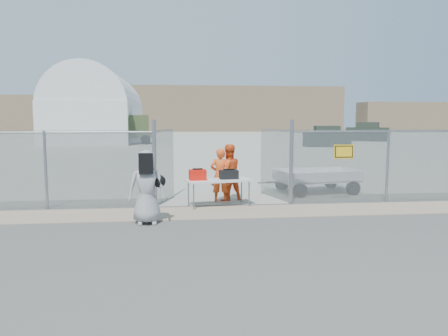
{
  "coord_description": "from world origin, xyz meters",
  "views": [
    {
      "loc": [
        -1.39,
        -10.53,
        2.52
      ],
      "look_at": [
        0.0,
        2.0,
        1.1
      ],
      "focal_mm": 35.0,
      "sensor_mm": 36.0,
      "label": 1
    }
  ],
  "objects": [
    {
      "name": "distant_hills",
      "position": [
        5.0,
        78.0,
        4.5
      ],
      "size": [
        140.0,
        6.0,
        9.0
      ],
      "primitive_type": null,
      "color": "#7F684F",
      "rests_on": "ground"
    },
    {
      "name": "security_worker_left",
      "position": [
        -0.06,
        2.52,
        0.82
      ],
      "size": [
        0.65,
        0.48,
        1.65
      ],
      "primitive_type": "imported",
      "rotation": [
        0.0,
        0.0,
        3.0
      ],
      "color": "#F6581E",
      "rests_on": "ground"
    },
    {
      "name": "quonset_hangar",
      "position": [
        -10.0,
        40.0,
        4.0
      ],
      "size": [
        9.0,
        18.0,
        8.0
      ],
      "primitive_type": null,
      "color": "silver",
      "rests_on": "ground"
    },
    {
      "name": "black_duffel",
      "position": [
        0.13,
        1.94,
        0.91
      ],
      "size": [
        0.56,
        0.37,
        0.25
      ],
      "primitive_type": "cube",
      "rotation": [
        0.0,
        0.0,
        0.11
      ],
      "color": "black",
      "rests_on": "folding_table"
    },
    {
      "name": "tarmac_inside",
      "position": [
        0.0,
        42.0,
        0.01
      ],
      "size": [
        160.0,
        80.0,
        0.01
      ],
      "primitive_type": "cube",
      "color": "#9FA090",
      "rests_on": "ground"
    },
    {
      "name": "utility_trailer",
      "position": [
        3.39,
        3.82,
        0.42
      ],
      "size": [
        3.71,
        2.28,
        0.85
      ],
      "primitive_type": null,
      "rotation": [
        0.0,
        0.0,
        0.14
      ],
      "color": "silver",
      "rests_on": "ground"
    },
    {
      "name": "parked_vehicle_mid",
      "position": [
        20.41,
        37.29,
        1.05
      ],
      "size": [
        5.08,
        4.02,
        2.1
      ],
      "primitive_type": null,
      "rotation": [
        0.0,
        0.0,
        -0.49
      ],
      "color": "#242D24",
      "rests_on": "ground"
    },
    {
      "name": "dirt_strip",
      "position": [
        0.0,
        1.0,
        0.01
      ],
      "size": [
        44.0,
        1.6,
        0.01
      ],
      "primitive_type": "cube",
      "color": "tan",
      "rests_on": "ground"
    },
    {
      "name": "orange_bag",
      "position": [
        -0.78,
        1.81,
        0.93
      ],
      "size": [
        0.5,
        0.36,
        0.3
      ],
      "primitive_type": "cube",
      "rotation": [
        0.0,
        0.0,
        0.1
      ],
      "color": "red",
      "rests_on": "folding_table"
    },
    {
      "name": "security_worker_right",
      "position": [
        0.21,
        2.66,
        0.88
      ],
      "size": [
        1.02,
        0.89,
        1.75
      ],
      "primitive_type": "imported",
      "rotation": [
        0.0,
        0.0,
        3.45
      ],
      "color": "#F6581E",
      "rests_on": "ground"
    },
    {
      "name": "parked_vehicle_near",
      "position": [
        12.24,
        27.85,
        0.92
      ],
      "size": [
        4.34,
        2.51,
        1.85
      ],
      "primitive_type": null,
      "rotation": [
        0.0,
        0.0,
        -0.17
      ],
      "color": "#242D24",
      "rests_on": "ground"
    },
    {
      "name": "chain_link_fence",
      "position": [
        0.0,
        2.0,
        1.1
      ],
      "size": [
        40.0,
        0.2,
        2.2
      ],
      "primitive_type": null,
      "color": "gray",
      "rests_on": "ground"
    },
    {
      "name": "visitor",
      "position": [
        -2.1,
        -0.05,
        0.89
      ],
      "size": [
        0.9,
        0.61,
        1.79
      ],
      "primitive_type": "imported",
      "rotation": [
        0.0,
        0.0,
        0.04
      ],
      "color": "#9A9A9A",
      "rests_on": "ground"
    },
    {
      "name": "folding_table",
      "position": [
        -0.17,
        1.85,
        0.39
      ],
      "size": [
        1.97,
        1.14,
        0.79
      ],
      "primitive_type": null,
      "rotation": [
        0.0,
        0.0,
        0.21
      ],
      "color": "silver",
      "rests_on": "ground"
    },
    {
      "name": "ground",
      "position": [
        0.0,
        0.0,
        0.0
      ],
      "size": [
        160.0,
        160.0,
        0.0
      ],
      "primitive_type": "plane",
      "color": "#3D3C3C"
    },
    {
      "name": "military_truck",
      "position": [
        -6.68,
        34.23,
        1.45
      ],
      "size": [
        6.26,
        2.81,
        2.9
      ],
      "primitive_type": null,
      "rotation": [
        0.0,
        0.0,
        0.1
      ],
      "color": "#404F2C",
      "rests_on": "ground"
    }
  ]
}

